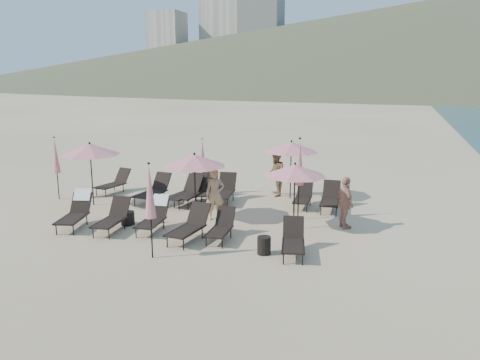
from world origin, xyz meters
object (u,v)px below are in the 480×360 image
(beachgoer_b, at_px, (276,173))
(lounger_12, at_px, (207,188))
(lounger_10, at_px, (303,196))
(umbrella_closed_0, at_px, (150,192))
(lounger_6, at_px, (114,182))
(beachgoer_c, at_px, (345,203))
(lounger_1, at_px, (113,217))
(umbrella_closed_3, at_px, (202,155))
(lounger_3, at_px, (190,225))
(lounger_9, at_px, (224,190))
(lounger_2, at_px, (154,215))
(side_table_0, at_px, (128,218))
(beachgoer_a, at_px, (215,195))
(umbrella_closed_1, at_px, (299,163))
(umbrella_open_1, at_px, (194,161))
(side_table_1, at_px, (264,245))
(umbrella_open_0, at_px, (90,149))
(lounger_4, at_px, (221,227))
(umbrella_closed_2, at_px, (56,156))
(lounger_0, at_px, (76,211))
(lounger_13, at_px, (191,191))
(umbrella_open_2, at_px, (295,170))
(lounger_8, at_px, (185,192))
(lounger_11, at_px, (330,198))
(lounger_5, at_px, (293,240))
(lounger_7, at_px, (154,190))
(umbrella_open_3, at_px, (291,147))

(beachgoer_b, bearing_deg, lounger_12, -78.09)
(lounger_10, bearing_deg, umbrella_closed_0, -117.32)
(lounger_6, xyz_separation_m, beachgoer_c, (9.44, -1.66, 0.39))
(lounger_1, xyz_separation_m, umbrella_closed_3, (0.79, 5.16, 1.15))
(lounger_3, relative_size, lounger_12, 0.98)
(lounger_6, xyz_separation_m, lounger_9, (4.80, 0.05, 0.04))
(lounger_2, relative_size, side_table_0, 3.69)
(beachgoer_a, xyz_separation_m, beachgoer_b, (1.08, 3.74, 0.05))
(lounger_2, xyz_separation_m, umbrella_closed_1, (3.96, 2.54, 1.44))
(umbrella_open_1, distance_m, side_table_1, 4.12)
(umbrella_open_0, relative_size, beachgoer_c, 1.43)
(lounger_4, distance_m, umbrella_closed_2, 8.09)
(lounger_0, distance_m, lounger_13, 4.35)
(umbrella_open_2, bearing_deg, umbrella_open_0, 177.27)
(umbrella_closed_2, xyz_separation_m, beachgoer_c, (10.90, -0.08, -0.88))
(lounger_8, height_order, lounger_9, same)
(lounger_6, height_order, lounger_8, lounger_8)
(umbrella_closed_1, xyz_separation_m, umbrella_closed_2, (-9.33, -0.38, -0.21))
(lounger_9, relative_size, umbrella_open_1, 0.82)
(umbrella_open_2, bearing_deg, umbrella_closed_1, 94.51)
(lounger_10, distance_m, umbrella_closed_0, 6.88)
(umbrella_closed_2, bearing_deg, umbrella_open_1, -7.19)
(lounger_11, distance_m, umbrella_closed_0, 7.25)
(lounger_11, height_order, beachgoer_b, beachgoer_b)
(lounger_3, relative_size, side_table_0, 3.90)
(lounger_0, height_order, umbrella_closed_0, umbrella_closed_0)
(umbrella_open_0, height_order, side_table_0, umbrella_open_0)
(lounger_8, xyz_separation_m, umbrella_open_2, (4.45, -1.59, 1.39))
(lounger_2, height_order, lounger_12, lounger_2)
(umbrella_closed_1, bearing_deg, lounger_5, -80.41)
(lounger_5, xyz_separation_m, umbrella_open_1, (-3.73, 2.02, 1.58))
(umbrella_open_1, bearing_deg, lounger_5, -28.42)
(umbrella_closed_2, height_order, side_table_1, umbrella_closed_2)
(lounger_6, relative_size, beachgoer_b, 0.93)
(lounger_1, relative_size, umbrella_closed_1, 0.61)
(umbrella_open_0, bearing_deg, umbrella_closed_1, 5.18)
(lounger_7, bearing_deg, umbrella_open_3, 30.02)
(lounger_13, relative_size, beachgoer_a, 1.06)
(lounger_1, distance_m, beachgoer_c, 7.18)
(lounger_0, xyz_separation_m, lounger_5, (7.02, -0.17, -0.10))
(lounger_5, distance_m, lounger_7, 7.13)
(umbrella_closed_2, bearing_deg, side_table_1, -18.23)
(umbrella_closed_1, bearing_deg, lounger_4, -122.15)
(umbrella_closed_0, bearing_deg, umbrella_open_2, 49.86)
(side_table_1, distance_m, beachgoer_c, 3.47)
(lounger_2, distance_m, lounger_4, 2.27)
(lounger_1, height_order, beachgoer_c, beachgoer_c)
(umbrella_open_2, xyz_separation_m, umbrella_open_3, (-0.94, 3.67, 0.15))
(lounger_9, height_order, umbrella_closed_2, umbrella_closed_2)
(lounger_0, bearing_deg, lounger_5, -16.36)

